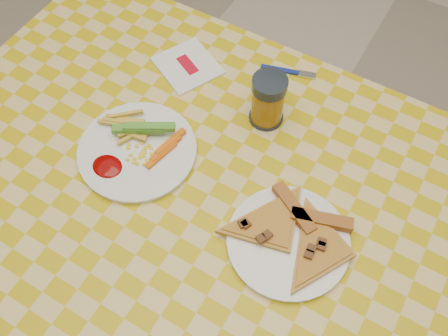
{
  "coord_description": "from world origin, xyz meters",
  "views": [
    {
      "loc": [
        0.26,
        -0.39,
        1.63
      ],
      "look_at": [
        0.0,
        0.06,
        0.78
      ],
      "focal_mm": 40.0,
      "sensor_mm": 36.0,
      "label": 1
    }
  ],
  "objects": [
    {
      "name": "pizza_slices",
      "position": [
        0.19,
        0.0,
        0.78
      ],
      "size": [
        0.32,
        0.26,
        0.02
      ],
      "color": "gold",
      "rests_on": "plate_right"
    },
    {
      "name": "table",
      "position": [
        0.0,
        0.0,
        0.68
      ],
      "size": [
        1.28,
        0.88,
        0.76
      ],
      "color": "white",
      "rests_on": "ground"
    },
    {
      "name": "plate_left",
      "position": [
        -0.18,
        0.01,
        0.76
      ],
      "size": [
        0.31,
        0.31,
        0.01
      ],
      "primitive_type": "cylinder",
      "rotation": [
        0.0,
        0.0,
        0.35
      ],
      "color": "white",
      "rests_on": "table"
    },
    {
      "name": "napkin",
      "position": [
        -0.22,
        0.27,
        0.76
      ],
      "size": [
        0.18,
        0.17,
        0.01
      ],
      "rotation": [
        0.0,
        0.0,
        -0.46
      ],
      "color": "white",
      "rests_on": "table"
    },
    {
      "name": "fries_veggies",
      "position": [
        -0.19,
        0.03,
        0.78
      ],
      "size": [
        0.19,
        0.18,
        0.04
      ],
      "color": "gold",
      "rests_on": "plate_left"
    },
    {
      "name": "plate_right",
      "position": [
        0.18,
        -0.01,
        0.76
      ],
      "size": [
        0.28,
        0.28,
        0.01
      ],
      "primitive_type": "cylinder",
      "rotation": [
        0.0,
        0.0,
        -0.28
      ],
      "color": "white",
      "rests_on": "table"
    },
    {
      "name": "fork",
      "position": [
        -0.0,
        0.37,
        0.76
      ],
      "size": [
        0.13,
        0.05,
        0.01
      ],
      "rotation": [
        0.0,
        0.0,
        0.28
      ],
      "color": "navy",
      "rests_on": "table"
    },
    {
      "name": "drink_glass",
      "position": [
        0.01,
        0.23,
        0.82
      ],
      "size": [
        0.08,
        0.08,
        0.12
      ],
      "color": "black",
      "rests_on": "table"
    },
    {
      "name": "ground",
      "position": [
        0.0,
        0.0,
        0.0
      ],
      "size": [
        8.0,
        8.0,
        0.0
      ],
      "primitive_type": "plane",
      "color": "beige",
      "rests_on": "ground"
    }
  ]
}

